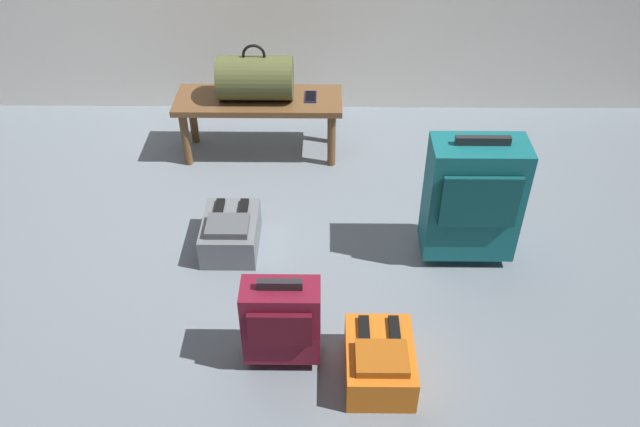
{
  "coord_description": "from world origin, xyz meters",
  "views": [
    {
      "loc": [
        0.49,
        -2.48,
        2.2
      ],
      "look_at": [
        0.47,
        0.01,
        0.25
      ],
      "focal_mm": 35.96,
      "sensor_mm": 36.0,
      "label": 1
    }
  ],
  "objects_px": {
    "suitcase_small_burgundy": "(281,321)",
    "duffel_bag_olive": "(255,78)",
    "bench": "(259,107)",
    "backpack_grey": "(231,232)",
    "suitcase_upright_teal": "(473,199)",
    "backpack_orange": "(380,361)",
    "cell_phone": "(311,97)"
  },
  "relations": [
    {
      "from": "backpack_orange",
      "to": "suitcase_small_burgundy",
      "type": "bearing_deg",
      "value": 167.99
    },
    {
      "from": "suitcase_upright_teal",
      "to": "suitcase_small_burgundy",
      "type": "bearing_deg",
      "value": -142.42
    },
    {
      "from": "cell_phone",
      "to": "backpack_grey",
      "type": "distance_m",
      "value": 1.04
    },
    {
      "from": "bench",
      "to": "duffel_bag_olive",
      "type": "height_order",
      "value": "duffel_bag_olive"
    },
    {
      "from": "suitcase_small_burgundy",
      "to": "backpack_grey",
      "type": "bearing_deg",
      "value": 112.81
    },
    {
      "from": "suitcase_upright_teal",
      "to": "backpack_grey",
      "type": "xyz_separation_m",
      "value": [
        -1.2,
        0.05,
        -0.27
      ]
    },
    {
      "from": "bench",
      "to": "backpack_orange",
      "type": "height_order",
      "value": "bench"
    },
    {
      "from": "duffel_bag_olive",
      "to": "suitcase_small_burgundy",
      "type": "height_order",
      "value": "duffel_bag_olive"
    },
    {
      "from": "duffel_bag_olive",
      "to": "suitcase_small_burgundy",
      "type": "bearing_deg",
      "value": -81.8
    },
    {
      "from": "suitcase_upright_teal",
      "to": "suitcase_small_burgundy",
      "type": "height_order",
      "value": "suitcase_upright_teal"
    },
    {
      "from": "cell_phone",
      "to": "backpack_grey",
      "type": "height_order",
      "value": "cell_phone"
    },
    {
      "from": "backpack_orange",
      "to": "cell_phone",
      "type": "bearing_deg",
      "value": 100.39
    },
    {
      "from": "bench",
      "to": "backpack_grey",
      "type": "height_order",
      "value": "bench"
    },
    {
      "from": "suitcase_small_burgundy",
      "to": "backpack_grey",
      "type": "xyz_separation_m",
      "value": [
        -0.31,
        0.74,
        -0.15
      ]
    },
    {
      "from": "suitcase_upright_teal",
      "to": "suitcase_small_burgundy",
      "type": "distance_m",
      "value": 1.13
    },
    {
      "from": "duffel_bag_olive",
      "to": "backpack_orange",
      "type": "xyz_separation_m",
      "value": [
        0.64,
        -1.73,
        -0.42
      ]
    },
    {
      "from": "suitcase_upright_teal",
      "to": "backpack_orange",
      "type": "height_order",
      "value": "suitcase_upright_teal"
    },
    {
      "from": "bench",
      "to": "backpack_orange",
      "type": "relative_size",
      "value": 2.63
    },
    {
      "from": "duffel_bag_olive",
      "to": "cell_phone",
      "type": "height_order",
      "value": "duffel_bag_olive"
    },
    {
      "from": "bench",
      "to": "duffel_bag_olive",
      "type": "xyz_separation_m",
      "value": [
        -0.01,
        0.0,
        0.19
      ]
    },
    {
      "from": "bench",
      "to": "suitcase_upright_teal",
      "type": "distance_m",
      "value": 1.47
    },
    {
      "from": "cell_phone",
      "to": "bench",
      "type": "bearing_deg",
      "value": -178.13
    },
    {
      "from": "suitcase_small_burgundy",
      "to": "cell_phone",
      "type": "bearing_deg",
      "value": 87.03
    },
    {
      "from": "suitcase_upright_teal",
      "to": "backpack_orange",
      "type": "bearing_deg",
      "value": -122.08
    },
    {
      "from": "bench",
      "to": "cell_phone",
      "type": "distance_m",
      "value": 0.32
    },
    {
      "from": "suitcase_small_burgundy",
      "to": "backpack_grey",
      "type": "height_order",
      "value": "suitcase_small_burgundy"
    },
    {
      "from": "cell_phone",
      "to": "suitcase_small_burgundy",
      "type": "relative_size",
      "value": 0.31
    },
    {
      "from": "bench",
      "to": "duffel_bag_olive",
      "type": "relative_size",
      "value": 2.27
    },
    {
      "from": "suitcase_upright_teal",
      "to": "backpack_grey",
      "type": "height_order",
      "value": "suitcase_upright_teal"
    },
    {
      "from": "suitcase_small_burgundy",
      "to": "duffel_bag_olive",
      "type": "bearing_deg",
      "value": 98.2
    },
    {
      "from": "bench",
      "to": "suitcase_upright_teal",
      "type": "relative_size",
      "value": 1.43
    },
    {
      "from": "suitcase_small_burgundy",
      "to": "backpack_orange",
      "type": "bearing_deg",
      "value": -12.01
    }
  ]
}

